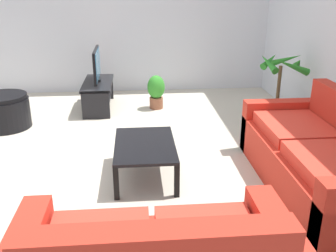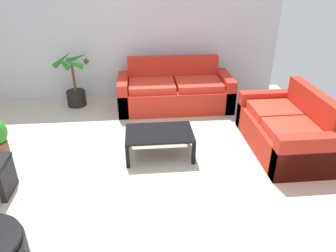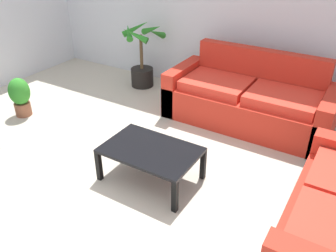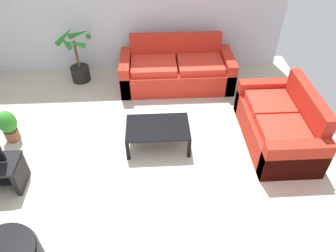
{
  "view_description": "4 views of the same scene",
  "coord_description": "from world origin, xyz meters",
  "px_view_note": "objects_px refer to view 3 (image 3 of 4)",
  "views": [
    {
      "loc": [
        4.04,
        0.53,
        1.93
      ],
      "look_at": [
        0.21,
        0.87,
        0.47
      ],
      "focal_mm": 40.79,
      "sensor_mm": 36.0,
      "label": 1
    },
    {
      "loc": [
        0.18,
        -3.28,
        2.47
      ],
      "look_at": [
        0.55,
        0.58,
        0.47
      ],
      "focal_mm": 33.78,
      "sensor_mm": 36.0,
      "label": 2
    },
    {
      "loc": [
        2.08,
        -1.77,
        2.3
      ],
      "look_at": [
        0.62,
        0.62,
        0.68
      ],
      "focal_mm": 37.52,
      "sensor_mm": 36.0,
      "label": 3
    },
    {
      "loc": [
        0.38,
        -2.9,
        3.42
      ],
      "look_at": [
        0.57,
        0.39,
        0.56
      ],
      "focal_mm": 33.44,
      "sensor_mm": 36.0,
      "label": 4
    }
  ],
  "objects_px": {
    "couch_main": "(249,101)",
    "coffee_table": "(151,153)",
    "potted_palm": "(142,61)",
    "potted_plant_small": "(20,95)"
  },
  "relations": [
    {
      "from": "couch_main",
      "to": "coffee_table",
      "type": "relative_size",
      "value": 2.22
    },
    {
      "from": "coffee_table",
      "to": "potted_palm",
      "type": "relative_size",
      "value": 0.92
    },
    {
      "from": "potted_palm",
      "to": "couch_main",
      "type": "bearing_deg",
      "value": -8.35
    },
    {
      "from": "potted_palm",
      "to": "potted_plant_small",
      "type": "height_order",
      "value": "potted_palm"
    },
    {
      "from": "potted_plant_small",
      "to": "couch_main",
      "type": "bearing_deg",
      "value": 27.84
    },
    {
      "from": "coffee_table",
      "to": "potted_palm",
      "type": "xyz_separation_m",
      "value": [
        -1.46,
        1.95,
        0.1
      ]
    },
    {
      "from": "couch_main",
      "to": "coffee_table",
      "type": "bearing_deg",
      "value": -103.87
    },
    {
      "from": "potted_plant_small",
      "to": "potted_palm",
      "type": "bearing_deg",
      "value": 64.15
    },
    {
      "from": "couch_main",
      "to": "coffee_table",
      "type": "distance_m",
      "value": 1.73
    },
    {
      "from": "couch_main",
      "to": "potted_palm",
      "type": "relative_size",
      "value": 2.05
    }
  ]
}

